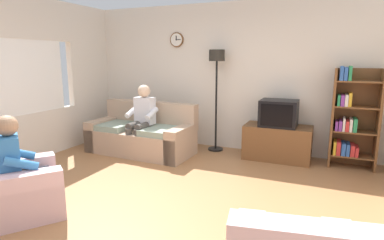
{
  "coord_description": "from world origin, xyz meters",
  "views": [
    {
      "loc": [
        1.7,
        -3.12,
        1.71
      ],
      "look_at": [
        -0.12,
        1.08,
        0.81
      ],
      "focal_mm": 29.72,
      "sensor_mm": 36.0,
      "label": 1
    }
  ],
  "objects_px": {
    "couch": "(142,136)",
    "tv": "(279,113)",
    "bookshelf": "(351,119)",
    "armchair_near_window": "(14,190)",
    "tv_stand": "(277,142)",
    "person_on_couch": "(142,116)",
    "person_in_left_armchair": "(20,161)",
    "floor_lamp": "(217,72)"
  },
  "relations": [
    {
      "from": "tv_stand",
      "to": "person_on_couch",
      "type": "relative_size",
      "value": 0.89
    },
    {
      "from": "couch",
      "to": "armchair_near_window",
      "type": "distance_m",
      "value": 2.6
    },
    {
      "from": "bookshelf",
      "to": "person_in_left_armchair",
      "type": "relative_size",
      "value": 1.42
    },
    {
      "from": "couch",
      "to": "bookshelf",
      "type": "distance_m",
      "value": 3.51
    },
    {
      "from": "person_in_left_armchair",
      "to": "tv",
      "type": "bearing_deg",
      "value": 53.58
    },
    {
      "from": "couch",
      "to": "bookshelf",
      "type": "height_order",
      "value": "bookshelf"
    },
    {
      "from": "tv",
      "to": "person_on_couch",
      "type": "xyz_separation_m",
      "value": [
        -2.26,
        -0.66,
        -0.1
      ]
    },
    {
      "from": "tv",
      "to": "person_on_couch",
      "type": "distance_m",
      "value": 2.35
    },
    {
      "from": "couch",
      "to": "person_in_left_armchair",
      "type": "distance_m",
      "value": 2.54
    },
    {
      "from": "couch",
      "to": "tv_stand",
      "type": "xyz_separation_m",
      "value": [
        2.33,
        0.57,
        -0.02
      ]
    },
    {
      "from": "floor_lamp",
      "to": "armchair_near_window",
      "type": "bearing_deg",
      "value": -109.83
    },
    {
      "from": "couch",
      "to": "floor_lamp",
      "type": "xyz_separation_m",
      "value": [
        1.19,
        0.67,
        1.14
      ]
    },
    {
      "from": "bookshelf",
      "to": "floor_lamp",
      "type": "distance_m",
      "value": 2.34
    },
    {
      "from": "couch",
      "to": "person_on_couch",
      "type": "xyz_separation_m",
      "value": [
        0.08,
        -0.11,
        0.39
      ]
    },
    {
      "from": "floor_lamp",
      "to": "person_on_couch",
      "type": "height_order",
      "value": "floor_lamp"
    },
    {
      "from": "floor_lamp",
      "to": "person_on_couch",
      "type": "xyz_separation_m",
      "value": [
        -1.11,
        -0.78,
        -0.75
      ]
    },
    {
      "from": "couch",
      "to": "person_in_left_armchair",
      "type": "bearing_deg",
      "value": -88.59
    },
    {
      "from": "tv_stand",
      "to": "person_on_couch",
      "type": "distance_m",
      "value": 2.39
    },
    {
      "from": "person_in_left_armchair",
      "to": "floor_lamp",
      "type": "bearing_deg",
      "value": 70.6
    },
    {
      "from": "tv",
      "to": "person_in_left_armchair",
      "type": "relative_size",
      "value": 0.54
    },
    {
      "from": "tv_stand",
      "to": "armchair_near_window",
      "type": "height_order",
      "value": "armchair_near_window"
    },
    {
      "from": "couch",
      "to": "person_in_left_armchair",
      "type": "xyz_separation_m",
      "value": [
        0.06,
        -2.53,
        0.29
      ]
    },
    {
      "from": "bookshelf",
      "to": "armchair_near_window",
      "type": "bearing_deg",
      "value": -136.5
    },
    {
      "from": "tv_stand",
      "to": "person_on_couch",
      "type": "bearing_deg",
      "value": -163.14
    },
    {
      "from": "bookshelf",
      "to": "tv_stand",
      "type": "bearing_deg",
      "value": -176.42
    },
    {
      "from": "couch",
      "to": "tv",
      "type": "xyz_separation_m",
      "value": [
        2.33,
        0.55,
        0.49
      ]
    },
    {
      "from": "floor_lamp",
      "to": "person_on_couch",
      "type": "distance_m",
      "value": 1.56
    },
    {
      "from": "tv",
      "to": "floor_lamp",
      "type": "distance_m",
      "value": 1.32
    },
    {
      "from": "bookshelf",
      "to": "armchair_near_window",
      "type": "height_order",
      "value": "bookshelf"
    },
    {
      "from": "couch",
      "to": "armchair_near_window",
      "type": "relative_size",
      "value": 1.63
    },
    {
      "from": "floor_lamp",
      "to": "tv",
      "type": "bearing_deg",
      "value": -6.16
    },
    {
      "from": "tv",
      "to": "bookshelf",
      "type": "xyz_separation_m",
      "value": [
        1.09,
        0.09,
        -0.03
      ]
    },
    {
      "from": "tv_stand",
      "to": "tv",
      "type": "height_order",
      "value": "tv"
    },
    {
      "from": "couch",
      "to": "bookshelf",
      "type": "relative_size",
      "value": 1.22
    },
    {
      "from": "couch",
      "to": "tv_stand",
      "type": "bearing_deg",
      "value": 13.82
    },
    {
      "from": "tv",
      "to": "armchair_near_window",
      "type": "bearing_deg",
      "value": -126.42
    },
    {
      "from": "person_on_couch",
      "to": "person_in_left_armchair",
      "type": "distance_m",
      "value": 2.42
    },
    {
      "from": "tv",
      "to": "person_in_left_armchair",
      "type": "bearing_deg",
      "value": -126.42
    },
    {
      "from": "couch",
      "to": "floor_lamp",
      "type": "distance_m",
      "value": 1.78
    },
    {
      "from": "couch",
      "to": "tv",
      "type": "bearing_deg",
      "value": 13.26
    },
    {
      "from": "tv_stand",
      "to": "floor_lamp",
      "type": "height_order",
      "value": "floor_lamp"
    },
    {
      "from": "armchair_near_window",
      "to": "person_on_couch",
      "type": "xyz_separation_m",
      "value": [
        0.07,
        2.49,
        0.41
      ]
    }
  ]
}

